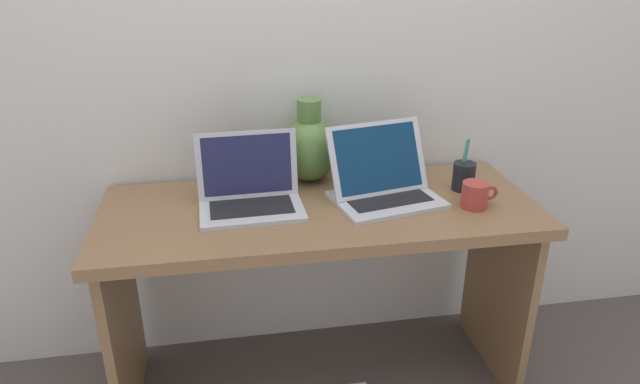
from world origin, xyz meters
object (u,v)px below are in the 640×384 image
Objects in this scene: laptop_left at (250,188)px; green_vase at (309,147)px; pen_cup at (464,176)px; coffee_mug at (476,195)px; laptop_right at (382,180)px.

green_vase reaches higher than laptop_left.
laptop_left reaches higher than pen_cup.
pen_cup is (0.75, 0.01, -0.01)m from laptop_left.
laptop_right is at bearing 156.66° from coffee_mug.
pen_cup is (0.52, -0.18, -0.07)m from green_vase.
pen_cup reaches higher than coffee_mug.
coffee_mug is 0.68× the size of pen_cup.
pen_cup is at bearing 82.49° from coffee_mug.
green_vase is (0.23, 0.19, 0.06)m from laptop_left.
green_vase is 0.60m from coffee_mug.
laptop_right is at bearing -42.92° from green_vase.
coffee_mug is at bearing -97.51° from pen_cup.
laptop_right is (0.45, -0.01, 0.00)m from laptop_left.
laptop_left is 0.74m from coffee_mug.
green_vase is 0.56m from pen_cup.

